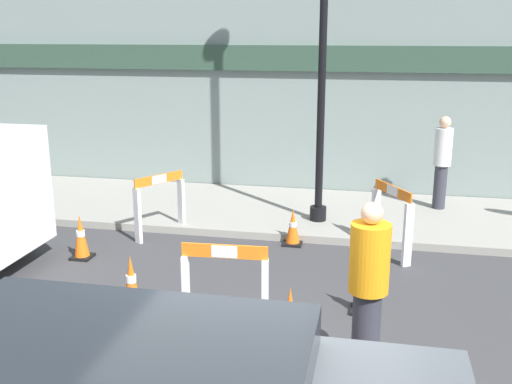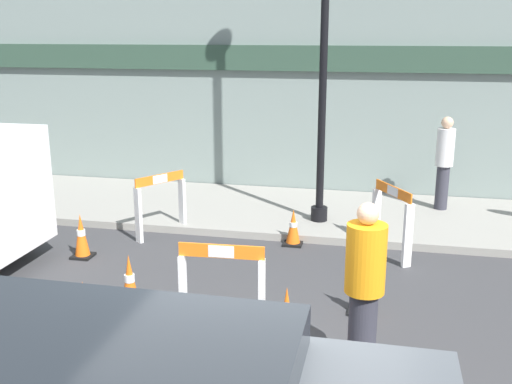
% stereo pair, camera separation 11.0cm
% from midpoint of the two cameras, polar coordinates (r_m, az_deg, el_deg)
% --- Properties ---
extents(sidewalk_slab, '(18.00, 2.99, 0.13)m').
position_cam_midpoint_polar(sidewalk_slab, '(11.12, 7.45, -2.09)').
color(sidewalk_slab, gray).
rests_on(sidewalk_slab, ground_plane).
extents(storefront_facade, '(18.00, 0.22, 5.50)m').
position_cam_midpoint_polar(storefront_facade, '(12.21, 8.54, 12.25)').
color(storefront_facade, gray).
rests_on(storefront_facade, ground_plane).
extents(barricade_0, '(0.94, 0.18, 1.14)m').
position_cam_midpoint_polar(barricade_0, '(6.55, -2.78, -9.29)').
color(barricade_0, white).
rests_on(barricade_0, ground_plane).
extents(barricade_1, '(0.61, 0.89, 1.10)m').
position_cam_midpoint_polar(barricade_1, '(9.23, 13.12, -2.45)').
color(barricade_1, white).
rests_on(barricade_1, ground_plane).
extents(barricade_2, '(0.63, 0.86, 1.06)m').
position_cam_midpoint_polar(barricade_2, '(10.00, -8.75, -1.00)').
color(barricade_2, white).
rests_on(barricade_2, ground_plane).
extents(traffic_cone_0, '(0.30, 0.30, 0.74)m').
position_cam_midpoint_polar(traffic_cone_0, '(6.50, 3.42, -12.09)').
color(traffic_cone_0, black).
rests_on(traffic_cone_0, ground_plane).
extents(traffic_cone_1, '(0.30, 0.30, 0.71)m').
position_cam_midpoint_polar(traffic_cone_1, '(7.56, -11.52, -8.48)').
color(traffic_cone_1, black).
rests_on(traffic_cone_1, ground_plane).
extents(traffic_cone_2, '(0.30, 0.30, 0.69)m').
position_cam_midpoint_polar(traffic_cone_2, '(9.39, -15.97, -4.10)').
color(traffic_cone_2, black).
rests_on(traffic_cone_2, ground_plane).
extents(traffic_cone_3, '(0.30, 0.30, 0.62)m').
position_cam_midpoint_polar(traffic_cone_3, '(7.15, -15.60, -10.56)').
color(traffic_cone_3, black).
rests_on(traffic_cone_3, ground_plane).
extents(traffic_cone_4, '(0.30, 0.30, 0.59)m').
position_cam_midpoint_polar(traffic_cone_4, '(9.59, 3.90, -3.43)').
color(traffic_cone_4, black).
rests_on(traffic_cone_4, ground_plane).
extents(traffic_cone_5, '(0.30, 0.30, 0.71)m').
position_cam_midpoint_polar(traffic_cone_5, '(7.44, 10.48, -8.81)').
color(traffic_cone_5, black).
rests_on(traffic_cone_5, ground_plane).
extents(person_worker, '(0.55, 0.55, 1.75)m').
position_cam_midpoint_polar(person_worker, '(6.05, 10.83, -8.49)').
color(person_worker, '#33333D').
rests_on(person_worker, ground_plane).
extents(person_pedestrian, '(0.43, 0.43, 1.72)m').
position_cam_midpoint_polar(person_pedestrian, '(11.45, 17.76, 2.95)').
color(person_pedestrian, '#33333D').
rests_on(person_pedestrian, sidewalk_slab).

